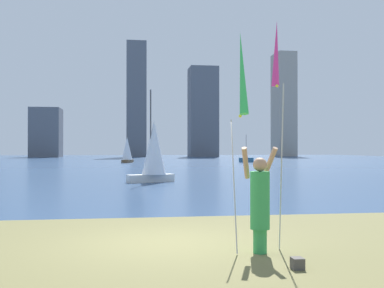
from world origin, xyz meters
TOP-DOWN VIEW (x-y plane):
  - ground at (0.00, 50.95)m, footprint 120.00×138.00m
  - person at (1.72, -1.23)m, footprint 0.74×0.55m
  - kite_flag_left at (1.25, -1.72)m, footprint 0.16×1.12m
  - kite_flag_right at (2.19, -0.81)m, footprint 0.16×0.59m
  - bag at (2.00, -2.45)m, footprint 0.19×0.22m
  - sailboat_0 at (0.81, 17.47)m, footprint 2.82×1.77m
  - sailboat_2 at (-0.59, 54.02)m, footprint 1.77×2.90m
  - sailboat_3 at (15.72, 53.32)m, footprint 1.86×1.00m
  - skyline_tower_1 at (-17.82, 94.96)m, footprint 6.24×7.24m
  - skyline_tower_2 at (1.54, 94.23)m, footprint 4.33×3.35m
  - skyline_tower_3 at (16.70, 95.76)m, footprint 6.35×6.11m
  - skyline_tower_4 at (36.91, 98.76)m, footprint 4.33×6.98m

SIDE VIEW (x-z plane):
  - ground at x=0.00m, z-range -0.12..0.00m
  - bag at x=2.00m, z-range 0.00..0.19m
  - sailboat_3 at x=15.72m, z-range -1.55..2.24m
  - person at x=1.72m, z-range -0.02..2.00m
  - sailboat_2 at x=-0.59m, z-range -0.76..4.11m
  - sailboat_0 at x=0.81m, z-range -0.86..4.52m
  - kite_flag_left at x=1.25m, z-range 1.22..5.31m
  - kite_flag_right at x=2.19m, z-range 1.49..6.03m
  - skyline_tower_1 at x=-17.82m, z-range 0.00..10.57m
  - skyline_tower_3 at x=16.70m, z-range 0.00..20.34m
  - skyline_tower_4 at x=36.91m, z-range 0.00..24.72m
  - skyline_tower_2 at x=1.54m, z-range 0.00..25.47m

